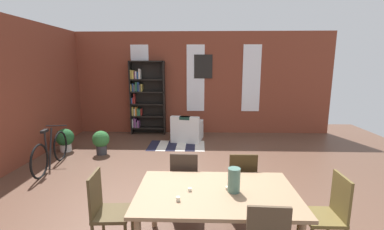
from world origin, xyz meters
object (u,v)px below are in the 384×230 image
Objects in this scene: potted_plant_by_shelf at (101,141)px; bicycle_second at (51,152)px; armchair_white at (187,131)px; vase_on_table at (234,180)px; potted_plant_corner at (65,139)px; dining_table at (216,198)px; dining_chair_far_left at (185,180)px; dining_chair_far_right at (241,181)px; bookshelf_tall at (145,98)px; dining_chair_head_right at (329,212)px; dining_chair_head_left at (106,209)px.

bicycle_second is at bearing -130.12° from potted_plant_by_shelf.
vase_on_table is at bearing -80.68° from armchair_white.
potted_plant_corner is (-0.25, 1.07, -0.02)m from bicycle_second.
potted_plant_by_shelf is at bearing 128.18° from dining_table.
dining_chair_far_left is 1.64× the size of potted_plant_by_shelf.
dining_chair_far_right is 4.07m from bicycle_second.
dining_chair_head_right is at bearing -58.96° from bookshelf_tall.
dining_chair_head_right is at bearing 0.10° from dining_chair_head_left.
vase_on_table is at bearing -68.36° from bookshelf_tall.
dining_chair_head_right is 1.16m from dining_chair_far_right.
dining_table is at bearing -44.27° from potted_plant_corner.
dining_table is at bearing -180.00° from vase_on_table.
dining_chair_head_right is 6.18m from bookshelf_tall.
dining_chair_head_right is 5.96m from potted_plant_corner.
dining_chair_far_left is at bearing 180.00° from dining_chair_far_right.
potted_plant_by_shelf is (-2.58, 3.28, -0.34)m from dining_table.
vase_on_table is at bearing -105.51° from dining_chair_far_right.
dining_table is 0.88m from dining_chair_far_left.
vase_on_table is 0.48× the size of potted_plant_by_shelf.
armchair_white is (-1.82, 4.54, -0.23)m from dining_chair_head_right.
bookshelf_tall is at bearing 63.51° from bicycle_second.
bookshelf_tall reaches higher than bicycle_second.
vase_on_table is 0.29× the size of dining_chair_far_left.
bicycle_second is (-2.05, 2.41, -0.17)m from dining_chair_head_left.
potted_plant_corner is at bearing 123.40° from dining_chair_head_left.
dining_chair_far_left is at bearing 41.78° from dining_chair_head_left.
potted_plant_by_shelf is (-0.69, -1.98, -0.81)m from bookshelf_tall.
potted_plant_corner is (-2.30, 3.48, -0.19)m from dining_chair_head_left.
dining_chair_far_right is 5.09m from bookshelf_tall.
armchair_white is (-0.96, 3.77, -0.23)m from dining_chair_far_right.
potted_plant_by_shelf is at bearing 111.75° from dining_chair_head_left.
vase_on_table is at bearing -49.82° from potted_plant_by_shelf.
potted_plant_corner is at bearing 168.94° from potted_plant_by_shelf.
bicycle_second is at bearing 152.30° from dining_chair_head_right.
dining_chair_head_left is at bearing -138.22° from dining_chair_far_left.
bicycle_second is (-1.42, -2.85, -0.80)m from bookshelf_tall.
dining_chair_head_right is 1.65× the size of potted_plant_corner.
vase_on_table is 0.29× the size of dining_chair_far_right.
dining_chair_far_right is at bearing -40.10° from potted_plant_by_shelf.
dining_chair_far_left is 4.17m from potted_plant_corner.
dining_table is 4.12m from bicycle_second.
dining_chair_head_left is 3.55m from potted_plant_by_shelf.
bookshelf_tall reaches higher than armchair_white.
dining_table is 4.59m from armchair_white.
bookshelf_tall is at bearing 111.64° from vase_on_table.
dining_chair_head_left is at bearing -179.80° from dining_table.
dining_chair_head_right is 4.90m from armchair_white.
bookshelf_tall is 3.90× the size of potted_plant_by_shelf.
dining_chair_head_right is at bearing -40.44° from potted_plant_by_shelf.
armchair_white is (-0.55, 4.54, -0.39)m from dining_table.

